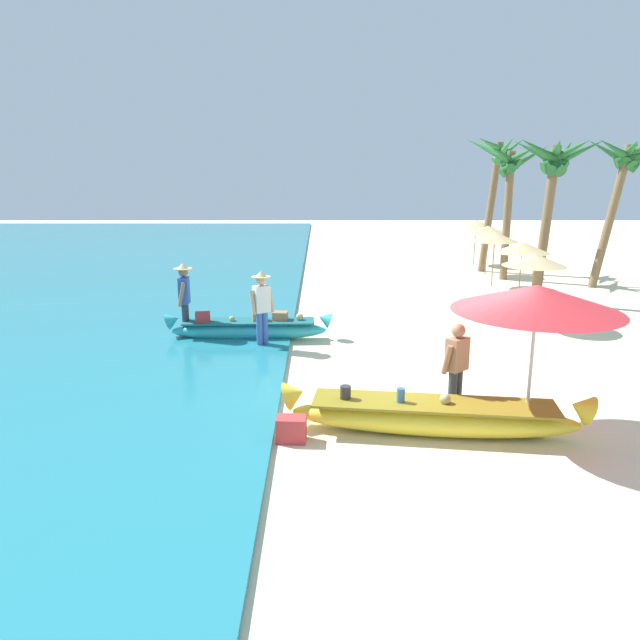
# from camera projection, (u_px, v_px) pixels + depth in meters

# --- Properties ---
(ground_plane) EXTENTS (80.00, 80.00, 0.00)m
(ground_plane) POSITION_uv_depth(u_px,v_px,m) (428.00, 409.00, 10.13)
(ground_plane) COLOR beige
(boat_yellow_foreground) EXTENTS (4.72, 1.33, 0.80)m
(boat_yellow_foreground) POSITION_uv_depth(u_px,v_px,m) (432.00, 416.00, 9.14)
(boat_yellow_foreground) COLOR yellow
(boat_yellow_foreground) RESTS_ON ground
(boat_cyan_midground) EXTENTS (4.00, 0.75, 0.75)m
(boat_cyan_midground) POSITION_uv_depth(u_px,v_px,m) (248.00, 329.00, 14.23)
(boat_cyan_midground) COLOR #33B2BC
(boat_cyan_midground) RESTS_ON ground
(person_vendor_hatted) EXTENTS (0.57, 0.47, 1.79)m
(person_vendor_hatted) POSITION_uv_depth(u_px,v_px,m) (261.00, 304.00, 13.37)
(person_vendor_hatted) COLOR #3D5BA8
(person_vendor_hatted) RESTS_ON ground
(person_tourist_customer) EXTENTS (0.54, 0.50, 1.61)m
(person_tourist_customer) POSITION_uv_depth(u_px,v_px,m) (455.00, 366.00, 9.51)
(person_tourist_customer) COLOR #333842
(person_tourist_customer) RESTS_ON ground
(person_vendor_assistant) EXTENTS (0.44, 0.56, 1.86)m
(person_vendor_assistant) POSITION_uv_depth(u_px,v_px,m) (183.00, 296.00, 14.03)
(person_vendor_assistant) COLOR #333842
(person_vendor_assistant) RESTS_ON ground
(patio_umbrella_large) EXTENTS (2.49, 2.49, 2.32)m
(patio_umbrella_large) POSITION_uv_depth(u_px,v_px,m) (536.00, 299.00, 8.73)
(patio_umbrella_large) COLOR #B7B7BC
(patio_umbrella_large) RESTS_ON ground
(parasol_row_0) EXTENTS (1.60, 1.60, 1.91)m
(parasol_row_0) POSITION_uv_depth(u_px,v_px,m) (534.00, 260.00, 15.13)
(parasol_row_0) COLOR #8E6B47
(parasol_row_0) RESTS_ON ground
(parasol_row_1) EXTENTS (1.60, 1.60, 1.91)m
(parasol_row_1) POSITION_uv_depth(u_px,v_px,m) (521.00, 247.00, 17.58)
(parasol_row_1) COLOR #8E6B47
(parasol_row_1) RESTS_ON ground
(parasol_row_2) EXTENTS (1.60, 1.60, 1.91)m
(parasol_row_2) POSITION_uv_depth(u_px,v_px,m) (494.00, 237.00, 20.40)
(parasol_row_2) COLOR #8E6B47
(parasol_row_2) RESTS_ON ground
(parasol_row_3) EXTENTS (1.60, 1.60, 1.91)m
(parasol_row_3) POSITION_uv_depth(u_px,v_px,m) (487.00, 230.00, 22.73)
(parasol_row_3) COLOR #8E6B47
(parasol_row_3) RESTS_ON ground
(parasol_row_4) EXTENTS (1.60, 1.60, 1.91)m
(parasol_row_4) POSITION_uv_depth(u_px,v_px,m) (475.00, 224.00, 25.37)
(parasol_row_4) COLOR #8E6B47
(parasol_row_4) RESTS_ON ground
(palm_tree_tall_inland) EXTENTS (2.63, 2.91, 4.96)m
(palm_tree_tall_inland) POSITION_uv_depth(u_px,v_px,m) (510.00, 171.00, 21.38)
(palm_tree_tall_inland) COLOR brown
(palm_tree_tall_inland) RESTS_ON ground
(palm_tree_leaning_seaward) EXTENTS (3.00, 2.64, 5.11)m
(palm_tree_leaning_seaward) POSITION_uv_depth(u_px,v_px,m) (624.00, 164.00, 19.77)
(palm_tree_leaning_seaward) COLOR brown
(palm_tree_leaning_seaward) RESTS_ON ground
(palm_tree_mid_cluster) EXTENTS (2.35, 2.42, 5.34)m
(palm_tree_mid_cluster) POSITION_uv_depth(u_px,v_px,m) (495.00, 165.00, 23.09)
(palm_tree_mid_cluster) COLOR brown
(palm_tree_mid_cluster) RESTS_ON ground
(palm_tree_far_behind) EXTENTS (2.90, 2.97, 4.99)m
(palm_tree_far_behind) POSITION_uv_depth(u_px,v_px,m) (552.00, 167.00, 17.40)
(palm_tree_far_behind) COLOR brown
(palm_tree_far_behind) RESTS_ON ground
(cooler_box) EXTENTS (0.45, 0.33, 0.38)m
(cooler_box) POSITION_uv_depth(u_px,v_px,m) (290.00, 429.00, 8.90)
(cooler_box) COLOR #C63838
(cooler_box) RESTS_ON ground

